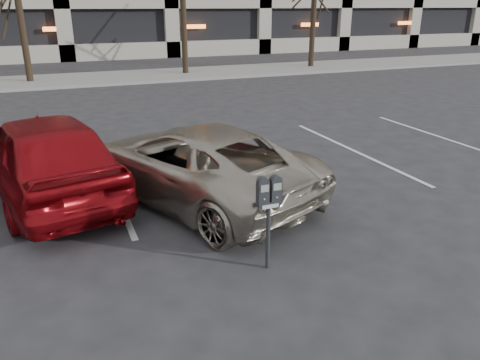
{
  "coord_description": "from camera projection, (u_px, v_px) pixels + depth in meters",
  "views": [
    {
      "loc": [
        -2.27,
        -6.51,
        3.24
      ],
      "look_at": [
        0.01,
        -0.89,
        0.96
      ],
      "focal_mm": 35.0,
      "sensor_mm": 36.0,
      "label": 1
    }
  ],
  "objects": [
    {
      "name": "parking_meter",
      "position": [
        269.0,
        200.0,
        5.8
      ],
      "size": [
        0.32,
        0.13,
        1.25
      ],
      "rotation": [
        0.0,
        0.0,
        -0.02
      ],
      "color": "black",
      "rests_on": "ground"
    },
    {
      "name": "car_red",
      "position": [
        46.0,
        155.0,
        8.14
      ],
      "size": [
        2.75,
        4.84,
        1.55
      ],
      "primitive_type": "imported",
      "rotation": [
        0.0,
        0.0,
        3.35
      ],
      "color": "maroon",
      "rests_on": "ground"
    },
    {
      "name": "suv_silver",
      "position": [
        195.0,
        162.0,
        8.14
      ],
      "size": [
        3.85,
        5.23,
        1.33
      ],
      "rotation": [
        0.0,
        0.0,
        3.54
      ],
      "color": "#B5AC9A",
      "rests_on": "ground"
    },
    {
      "name": "sidewalk",
      "position": [
        101.0,
        78.0,
        21.44
      ],
      "size": [
        80.0,
        4.0,
        0.12
      ],
      "primitive_type": "cube",
      "color": "gray",
      "rests_on": "ground"
    },
    {
      "name": "stall_lines",
      "position": [
        111.0,
        182.0,
        9.08
      ],
      "size": [
        16.9,
        5.2,
        0.0
      ],
      "color": "silver",
      "rests_on": "ground"
    },
    {
      "name": "ground",
      "position": [
        219.0,
        217.0,
        7.58
      ],
      "size": [
        140.0,
        140.0,
        0.0
      ],
      "primitive_type": "plane",
      "color": "#28282B",
      "rests_on": "ground"
    }
  ]
}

